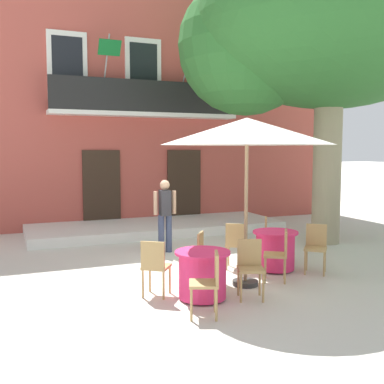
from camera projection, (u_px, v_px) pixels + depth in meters
ground_plane at (208, 262)px, 9.46m from camera, size 120.00×120.00×0.00m
building_facade at (127, 107)px, 15.60m from camera, size 13.00×5.09×7.50m
entrance_step_platform at (157, 227)px, 12.99m from camera, size 7.03×2.43×0.25m
plane_tree at (326, 31)px, 11.02m from camera, size 6.84×6.00×7.31m
cafe_table_near_tree at (275, 250)px, 8.83m from camera, size 0.86×0.86×0.76m
cafe_chair_near_tree_0 at (280, 252)px, 8.07m from camera, size 0.55×0.55×0.91m
cafe_chair_near_tree_1 at (316, 245)px, 8.65m from camera, size 0.56×0.56×0.91m
cafe_chair_near_tree_2 at (271, 236)px, 9.57m from camera, size 0.55×0.55×0.91m
cafe_chair_near_tree_3 at (236, 242)px, 8.89m from camera, size 0.55×0.55×0.91m
cafe_table_middle at (202, 274)px, 7.11m from camera, size 0.86×0.86×0.76m
cafe_chair_middle_0 at (209, 280)px, 6.35m from camera, size 0.52×0.52×0.91m
cafe_chair_middle_1 at (250, 264)px, 7.18m from camera, size 0.52×0.52×0.91m
cafe_chair_middle_2 at (206, 255)px, 7.84m from camera, size 0.56×0.56×0.91m
cafe_chair_middle_3 at (155, 264)px, 7.20m from camera, size 0.56×0.56×0.91m
cafe_umbrella at (247, 132)px, 7.64m from camera, size 2.90×2.90×2.85m
pedestrian_near_entrance at (165, 212)px, 10.31m from camera, size 0.53×0.36×1.64m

